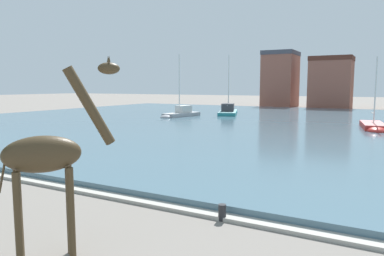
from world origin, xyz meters
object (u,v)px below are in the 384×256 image
(sailboat_red, at_px, (374,128))
(mooring_bollard, at_px, (222,212))
(sailboat_grey, at_px, (179,115))
(giraffe_statue, at_px, (49,158))
(sailboat_teal, at_px, (228,112))

(sailboat_red, bearing_deg, mooring_bollard, -96.84)
(sailboat_grey, xyz_separation_m, mooring_bollard, (18.48, -28.66, -0.32))
(giraffe_statue, relative_size, sailboat_red, 0.72)
(sailboat_teal, xyz_separation_m, mooring_bollard, (14.92, -35.55, -0.33))
(sailboat_teal, relative_size, sailboat_red, 1.32)
(giraffe_statue, distance_m, sailboat_red, 30.49)
(giraffe_statue, xyz_separation_m, sailboat_teal, (-12.46, 39.78, -1.87))
(sailboat_red, bearing_deg, sailboat_teal, 151.29)
(sailboat_grey, relative_size, sailboat_red, 1.20)
(sailboat_teal, xyz_separation_m, sailboat_red, (18.00, -9.86, -0.15))
(mooring_bollard, bearing_deg, sailboat_teal, 112.76)
(sailboat_grey, height_order, mooring_bollard, sailboat_grey)
(sailboat_teal, bearing_deg, mooring_bollard, -67.24)
(sailboat_grey, distance_m, sailboat_teal, 7.76)
(giraffe_statue, bearing_deg, sailboat_teal, 107.39)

